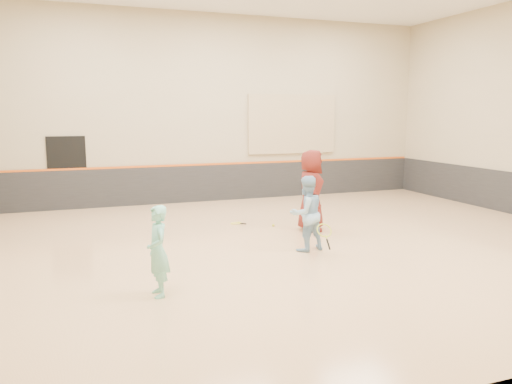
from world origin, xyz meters
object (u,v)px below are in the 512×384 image
object	(u,v)px
girl	(158,251)
instructor	(306,213)
spare_racket	(236,222)
young_man	(311,190)

from	to	relation	value
girl	instructor	distance (m)	3.71
instructor	spare_racket	xyz separation A→B (m)	(-0.60, 2.96, -0.74)
young_man	spare_racket	bearing A→B (deg)	65.60
instructor	young_man	world-z (taller)	young_man
girl	instructor	xyz separation A→B (m)	(3.34, 1.60, 0.07)
spare_racket	young_man	bearing A→B (deg)	-41.12
girl	young_man	xyz separation A→B (m)	(4.25, 3.23, 0.27)
instructor	spare_racket	world-z (taller)	instructor
instructor	spare_racket	distance (m)	3.11
girl	instructor	bearing A→B (deg)	111.59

